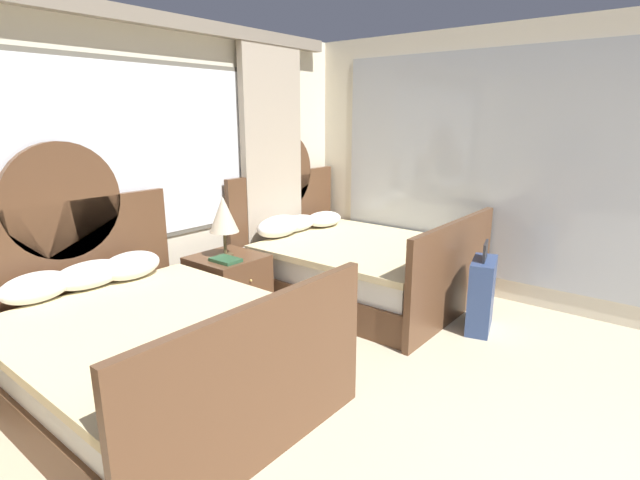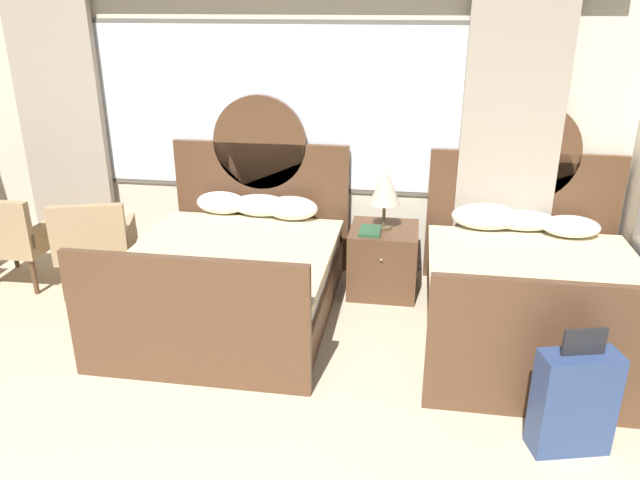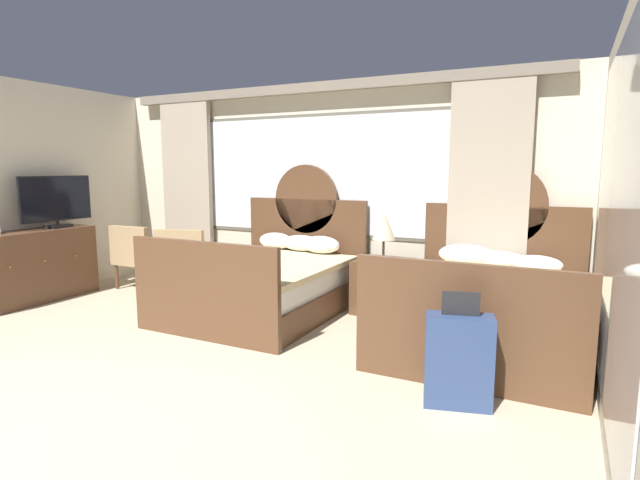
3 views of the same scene
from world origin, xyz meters
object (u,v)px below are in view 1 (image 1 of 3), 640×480
Objects in this scene: bed_near_mirror at (353,263)px; nightstand_between_beds at (228,287)px; table_lamp_on_nightstand at (224,215)px; book_on_nightstand at (226,260)px; bed_near_window at (147,347)px; suitcase_on_floor at (481,294)px.

nightstand_between_beds is at bearing 154.68° from bed_near_mirror.
table_lamp_on_nightstand is 0.41m from book_on_nightstand.
bed_near_mirror is 3.83× the size of table_lamp_on_nightstand.
table_lamp_on_nightstand is at bearing 143.98° from nightstand_between_beds.
bed_near_mirror is (2.41, 0.00, 0.00)m from bed_near_window.
bed_near_mirror is 8.18× the size of book_on_nightstand.
bed_near_window is 1.00× the size of bed_near_mirror.
bed_near_window is at bearing -179.94° from bed_near_mirror.
book_on_nightstand is (-0.11, -0.13, -0.37)m from table_lamp_on_nightstand.
bed_near_window is at bearing -154.59° from nightstand_between_beds.
book_on_nightstand is at bearing -134.30° from nightstand_between_beds.
suitcase_on_floor is at bearing -29.47° from bed_near_window.
bed_near_mirror is 2.64× the size of suitcase_on_floor.
bed_near_window and bed_near_mirror have the same top height.
nightstand_between_beds is 2.38× the size of book_on_nightstand.
suitcase_on_floor is (2.42, -1.37, -0.02)m from bed_near_window.
bed_near_window is at bearing -154.16° from table_lamp_on_nightstand.
nightstand_between_beds is 0.77× the size of suitcase_on_floor.
bed_near_mirror reaches higher than nightstand_between_beds.
suitcase_on_floor is (1.33, -1.82, -0.29)m from book_on_nightstand.
nightstand_between_beds is 0.69m from table_lamp_on_nightstand.
table_lamp_on_nightstand is at bearing 154.59° from bed_near_mirror.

